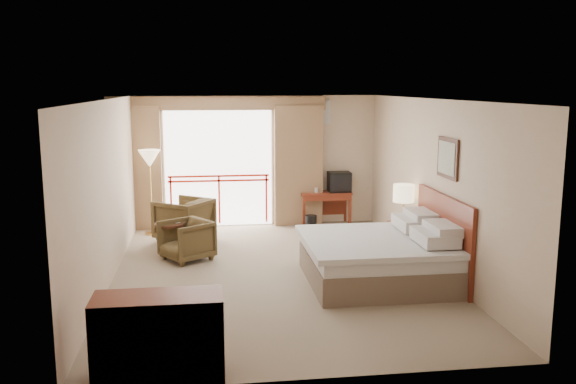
{
  "coord_description": "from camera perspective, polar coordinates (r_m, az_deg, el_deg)",
  "views": [
    {
      "loc": [
        -1.05,
        -9.11,
        2.91
      ],
      "look_at": [
        0.24,
        0.4,
        1.22
      ],
      "focal_mm": 38.0,
      "sensor_mm": 36.0,
      "label": 1
    }
  ],
  "objects": [
    {
      "name": "floor_lamp",
      "position": [
        12.14,
        -12.83,
        2.77
      ],
      "size": [
        0.43,
        0.43,
        1.67
      ],
      "rotation": [
        0.0,
        0.0,
        -0.31
      ],
      "color": "tan",
      "rests_on": "floor"
    },
    {
      "name": "wall_left",
      "position": [
        9.35,
        -16.51,
        -0.04
      ],
      "size": [
        0.0,
        7.0,
        7.0
      ],
      "primitive_type": "plane",
      "rotation": [
        1.57,
        0.0,
        1.57
      ],
      "color": "beige",
      "rests_on": "ground"
    },
    {
      "name": "curtain_left",
      "position": [
        12.65,
        -14.0,
        2.14
      ],
      "size": [
        1.0,
        0.26,
        2.5
      ],
      "primitive_type": "cube",
      "color": "brown",
      "rests_on": "wall_back"
    },
    {
      "name": "dresser",
      "position": [
        6.38,
        -11.98,
        -13.14
      ],
      "size": [
        1.29,
        0.55,
        0.86
      ],
      "rotation": [
        0.0,
        0.0,
        -0.06
      ],
      "color": "maroon",
      "rests_on": "floor"
    },
    {
      "name": "cup",
      "position": [
        12.73,
        2.66,
        0.17
      ],
      "size": [
        0.09,
        0.09,
        0.11
      ],
      "primitive_type": "cylinder",
      "rotation": [
        0.0,
        0.0,
        -0.17
      ],
      "color": "white",
      "rests_on": "desk"
    },
    {
      "name": "wall_front",
      "position": [
        5.92,
        2.81,
        -5.32
      ],
      "size": [
        5.0,
        0.0,
        5.0
      ],
      "primitive_type": "plane",
      "rotation": [
        -1.57,
        0.0,
        0.0
      ],
      "color": "beige",
      "rests_on": "ground"
    },
    {
      "name": "coffee_maker",
      "position": [
        12.74,
        1.96,
        0.49
      ],
      "size": [
        0.13,
        0.13,
        0.24
      ],
      "primitive_type": "cylinder",
      "rotation": [
        0.0,
        0.0,
        -0.24
      ],
      "color": "black",
      "rests_on": "desk"
    },
    {
      "name": "curtain_right",
      "position": [
        12.71,
        0.96,
        2.47
      ],
      "size": [
        1.0,
        0.26,
        2.5
      ],
      "primitive_type": "cube",
      "color": "brown",
      "rests_on": "wall_back"
    },
    {
      "name": "wall_right",
      "position": [
        9.9,
        13.42,
        0.64
      ],
      "size": [
        0.0,
        7.0,
        7.0
      ],
      "primitive_type": "plane",
      "rotation": [
        1.57,
        0.0,
        -1.57
      ],
      "color": "beige",
      "rests_on": "ground"
    },
    {
      "name": "framed_art",
      "position": [
        9.27,
        14.7,
        3.09
      ],
      "size": [
        0.04,
        0.72,
        0.6
      ],
      "color": "black",
      "rests_on": "wall_right"
    },
    {
      "name": "wall_back",
      "position": [
        12.75,
        -2.93,
        2.94
      ],
      "size": [
        5.0,
        0.0,
        5.0
      ],
      "primitive_type": "plane",
      "rotation": [
        1.57,
        0.0,
        0.0
      ],
      "color": "beige",
      "rests_on": "ground"
    },
    {
      "name": "book",
      "position": [
        10.68,
        -11.03,
        -2.88
      ],
      "size": [
        0.23,
        0.26,
        0.02
      ],
      "primitive_type": "imported",
      "rotation": [
        0.0,
        0.0,
        0.34
      ],
      "color": "white",
      "rests_on": "side_table"
    },
    {
      "name": "tv",
      "position": [
        12.84,
        4.82,
        0.95
      ],
      "size": [
        0.46,
        0.37,
        0.42
      ],
      "rotation": [
        0.0,
        0.0,
        -0.07
      ],
      "color": "black",
      "rests_on": "desk"
    },
    {
      "name": "balcony_door",
      "position": [
        12.71,
        -6.51,
        2.18
      ],
      "size": [
        2.4,
        0.0,
        2.4
      ],
      "primitive_type": "plane",
      "rotation": [
        1.57,
        0.0,
        0.0
      ],
      "color": "white",
      "rests_on": "wall_back"
    },
    {
      "name": "balcony_railing",
      "position": [
        12.75,
        -6.47,
        0.44
      ],
      "size": [
        2.09,
        0.03,
        1.02
      ],
      "color": "red",
      "rests_on": "wall_back"
    },
    {
      "name": "bed",
      "position": [
        9.24,
        8.66,
        -6.06
      ],
      "size": [
        2.13,
        2.06,
        0.97
      ],
      "color": "brown",
      "rests_on": "floor"
    },
    {
      "name": "armchair_far",
      "position": [
        11.74,
        -9.66,
        -4.52
      ],
      "size": [
        1.24,
        1.24,
        0.82
      ],
      "primitive_type": "imported",
      "rotation": [
        0.0,
        0.0,
        -2.22
      ],
      "color": "#41321A",
      "rests_on": "floor"
    },
    {
      "name": "headboard",
      "position": [
        9.48,
        14.32,
        -4.13
      ],
      "size": [
        0.06,
        2.1,
        1.3
      ],
      "primitive_type": "cube",
      "color": "maroon",
      "rests_on": "wall_right"
    },
    {
      "name": "wastebasket",
      "position": [
        12.43,
        2.16,
        -2.87
      ],
      "size": [
        0.3,
        0.3,
        0.3
      ],
      "primitive_type": "cylinder",
      "rotation": [
        0.0,
        0.0,
        0.32
      ],
      "color": "black",
      "rests_on": "floor"
    },
    {
      "name": "nightstand",
      "position": [
        10.65,
        10.72,
        -4.41
      ],
      "size": [
        0.45,
        0.52,
        0.59
      ],
      "primitive_type": "cube",
      "rotation": [
        0.0,
        0.0,
        0.07
      ],
      "color": "maroon",
      "rests_on": "floor"
    },
    {
      "name": "table_lamp",
      "position": [
        10.53,
        10.77,
        -0.18
      ],
      "size": [
        0.36,
        0.36,
        0.64
      ],
      "rotation": [
        0.0,
        0.0,
        0.18
      ],
      "color": "tan",
      "rests_on": "nightstand"
    },
    {
      "name": "phone",
      "position": [
        10.42,
        10.78,
        -2.82
      ],
      "size": [
        0.23,
        0.2,
        0.09
      ],
      "primitive_type": "cube",
      "rotation": [
        0.0,
        0.0,
        0.27
      ],
      "color": "black",
      "rests_on": "nightstand"
    },
    {
      "name": "ceiling",
      "position": [
        9.17,
        -1.14,
        8.66
      ],
      "size": [
        7.0,
        7.0,
        0.0
      ],
      "primitive_type": "plane",
      "rotation": [
        3.14,
        0.0,
        0.0
      ],
      "color": "white",
      "rests_on": "wall_back"
    },
    {
      "name": "desk",
      "position": [
        12.9,
        3.45,
        -0.62
      ],
      "size": [
        1.06,
        0.51,
        0.7
      ],
      "rotation": [
        0.0,
        0.0,
        0.02
      ],
      "color": "maroon",
      "rests_on": "floor"
    },
    {
      "name": "armchair_near",
      "position": [
        10.48,
        -9.43,
        -6.28
      ],
      "size": [
        1.03,
        1.02,
        0.68
      ],
      "primitive_type": "imported",
      "rotation": [
        0.0,
        0.0,
        -0.98
      ],
      "color": "#41321A",
      "rests_on": "floor"
    },
    {
      "name": "side_table",
      "position": [
        10.72,
        -11.0,
        -3.83
      ],
      "size": [
        0.52,
        0.52,
        0.56
      ],
      "rotation": [
        0.0,
        0.0,
        -0.38
      ],
      "color": "black",
      "rests_on": "floor"
    },
    {
      "name": "hvac_vent",
      "position": [
        12.81,
        2.9,
        7.46
      ],
      "size": [
        0.5,
        0.04,
        0.5
      ],
      "primitive_type": "cube",
      "color": "silver",
      "rests_on": "wall_back"
    },
    {
      "name": "floor",
      "position": [
        9.62,
        -1.08,
        -7.63
      ],
      "size": [
        7.0,
        7.0,
        0.0
      ],
      "primitive_type": "plane",
      "color": "gray",
      "rests_on": "ground"
    },
    {
      "name": "valance",
      "position": [
        12.5,
        -6.62,
        8.26
      ],
      "size": [
        4.4,
        0.22,
        0.28
      ],
      "primitive_type": "cube",
      "color": "brown",
      "rests_on": "wall_back"
    }
  ]
}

